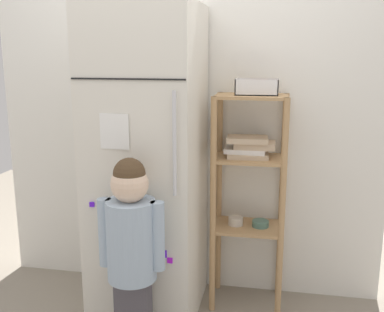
{
  "coord_description": "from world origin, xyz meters",
  "views": [
    {
      "loc": [
        0.58,
        -2.49,
        1.57
      ],
      "look_at": [
        0.11,
        0.02,
        0.99
      ],
      "focal_mm": 42.62,
      "sensor_mm": 36.0,
      "label": 1
    }
  ],
  "objects_px": {
    "pantry_shelf_unit": "(249,175)",
    "child_standing": "(132,240)",
    "refrigerator": "(148,165)",
    "fruit_bin": "(259,88)"
  },
  "relations": [
    {
      "from": "refrigerator",
      "to": "pantry_shelf_unit",
      "type": "height_order",
      "value": "refrigerator"
    },
    {
      "from": "refrigerator",
      "to": "child_standing",
      "type": "xyz_separation_m",
      "value": [
        0.04,
        -0.46,
        -0.27
      ]
    },
    {
      "from": "fruit_bin",
      "to": "refrigerator",
      "type": "bearing_deg",
      "value": -164.7
    },
    {
      "from": "refrigerator",
      "to": "pantry_shelf_unit",
      "type": "bearing_deg",
      "value": 16.84
    },
    {
      "from": "refrigerator",
      "to": "pantry_shelf_unit",
      "type": "xyz_separation_m",
      "value": [
        0.58,
        0.18,
        -0.08
      ]
    },
    {
      "from": "refrigerator",
      "to": "child_standing",
      "type": "relative_size",
      "value": 1.71
    },
    {
      "from": "pantry_shelf_unit",
      "to": "child_standing",
      "type": "bearing_deg",
      "value": -130.41
    },
    {
      "from": "refrigerator",
      "to": "fruit_bin",
      "type": "bearing_deg",
      "value": 15.3
    },
    {
      "from": "pantry_shelf_unit",
      "to": "fruit_bin",
      "type": "relative_size",
      "value": 5.4
    },
    {
      "from": "pantry_shelf_unit",
      "to": "fruit_bin",
      "type": "distance_m",
      "value": 0.53
    }
  ]
}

